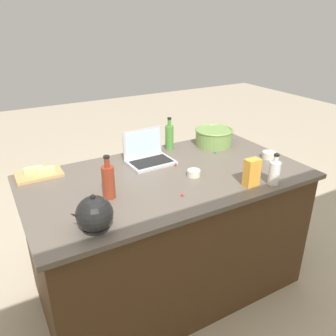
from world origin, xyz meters
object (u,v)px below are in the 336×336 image
mixing_bowl_large (214,137)px  bottle_soy (108,181)px  candy_bag (252,172)px  cutting_board (39,174)px  ramekin_medium (194,173)px  bottle_olive (169,137)px  ramekin_small (269,155)px  kettle (94,214)px  butter_stick_left (33,170)px  bottle_vinegar (274,172)px  laptop (148,156)px  butter_stick_right (46,170)px

mixing_bowl_large → bottle_soy: bearing=21.3°
candy_bag → cutting_board: bearing=-35.4°
ramekin_medium → cutting_board: bearing=-30.1°
bottle_olive → ramekin_small: bottle_olive is taller
candy_bag → kettle: bearing=-1.3°
cutting_board → ramekin_small: (-1.50, 0.52, 0.01)m
kettle → butter_stick_left: bearing=-79.0°
mixing_bowl_large → kettle: bearing=28.9°
bottle_olive → candy_bag: bearing=99.3°
cutting_board → ramekin_medium: 1.00m
bottle_vinegar → candy_bag: bearing=-22.4°
bottle_soy → candy_bag: size_ratio=1.49×
laptop → candy_bag: (-0.38, 0.63, 0.04)m
mixing_bowl_large → bottle_vinegar: bottle_vinegar is taller
butter_stick_left → ramekin_small: bearing=160.5°
mixing_bowl_large → bottle_olive: 0.36m
kettle → butter_stick_right: 0.74m
kettle → ramekin_small: bearing=-170.2°
bottle_vinegar → ramekin_small: bottle_vinegar is taller
bottle_soy → ramekin_small: bearing=178.9°
ramekin_small → kettle: bearing=9.8°
mixing_bowl_large → ramekin_small: bearing=113.3°
bottle_vinegar → kettle: bearing=-3.9°
mixing_bowl_large → bottle_soy: bottle_soy is taller
ramekin_small → ramekin_medium: 0.63m
ramekin_small → bottle_soy: bearing=-1.1°
butter_stick_right → bottle_vinegar: bearing=145.6°
kettle → mixing_bowl_large: bearing=-151.1°
kettle → bottle_vinegar: bearing=176.1°
kettle → butter_stick_right: bearing=-83.6°
bottle_vinegar → bottle_olive: size_ratio=0.79×
bottle_olive → butter_stick_left: (0.99, -0.03, -0.06)m
laptop → kettle: 0.84m
kettle → cutting_board: size_ratio=0.75×
laptop → ramekin_small: size_ratio=3.33×
mixing_bowl_large → cutting_board: size_ratio=1.05×
butter_stick_right → laptop: bearing=169.3°
laptop → kettle: (0.59, 0.61, 0.03)m
bottle_olive → bottle_vinegar: bearing=107.3°
butter_stick_left → butter_stick_right: (-0.07, 0.05, 0.00)m
bottle_soy → butter_stick_right: bottle_soy is taller
mixing_bowl_large → ramekin_small: 0.46m
bottle_soy → cutting_board: (0.29, -0.50, -0.09)m
cutting_board → butter_stick_left: 0.04m
kettle → butter_stick_left: kettle is taller
cutting_board → ramekin_medium: ramekin_medium is taller
ramekin_small → mixing_bowl_large: bearing=-66.7°
ramekin_medium → butter_stick_left: bearing=-30.4°
bottle_olive → bottle_soy: bearing=36.2°
mixing_bowl_large → butter_stick_right: bearing=-3.4°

